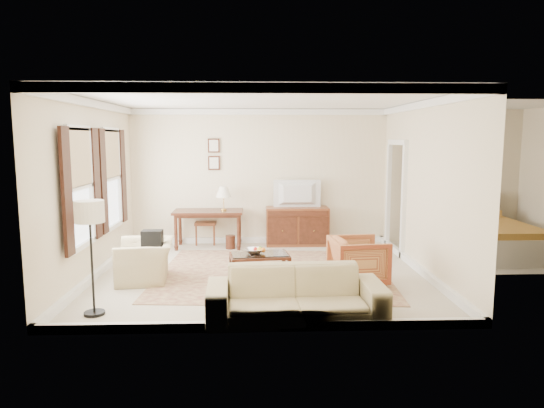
{
  "coord_description": "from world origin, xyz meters",
  "views": [
    {
      "loc": [
        -0.1,
        -7.98,
        2.28
      ],
      "look_at": [
        0.2,
        0.3,
        1.15
      ],
      "focal_mm": 32.0,
      "sensor_mm": 36.0,
      "label": 1
    }
  ],
  "objects": [
    {
      "name": "fruit_bowl",
      "position": [
        -0.11,
        -0.2,
        0.46
      ],
      "size": [
        0.42,
        0.42,
        0.1
      ],
      "primitive_type": "imported",
      "color": "silver",
      "rests_on": "coffee_table"
    },
    {
      "name": "club_armchair",
      "position": [
        -1.86,
        -0.31,
        0.43
      ],
      "size": [
        0.75,
        1.06,
        0.87
      ],
      "primitive_type": "imported",
      "rotation": [
        0.0,
        0.0,
        -1.46
      ],
      "color": "tan",
      "rests_on": "room_shell"
    },
    {
      "name": "desk_chair",
      "position": [
        -1.16,
        2.39,
        0.53
      ],
      "size": [
        0.46,
        0.46,
        1.05
      ],
      "primitive_type": null,
      "rotation": [
        0.0,
        0.0,
        0.02
      ],
      "color": "brown",
      "rests_on": "room_shell"
    },
    {
      "name": "annex_bedroom",
      "position": [
        4.49,
        1.15,
        0.34
      ],
      "size": [
        3.0,
        2.7,
        2.9
      ],
      "color": "beige",
      "rests_on": "ground"
    },
    {
      "name": "doorway",
      "position": [
        2.71,
        1.5,
        1.08
      ],
      "size": [
        0.1,
        1.12,
        2.25
      ],
      "primitive_type": null,
      "color": "white",
      "rests_on": "room_shell"
    },
    {
      "name": "room_shell",
      "position": [
        0.0,
        0.0,
        2.47
      ],
      "size": [
        5.51,
        5.01,
        2.91
      ],
      "color": "beige",
      "rests_on": "ground"
    },
    {
      "name": "sofa",
      "position": [
        0.41,
        -2.08,
        0.44
      ],
      "size": [
        2.25,
        0.73,
        0.87
      ],
      "primitive_type": "imported",
      "rotation": [
        0.0,
        0.0,
        0.04
      ],
      "color": "tan",
      "rests_on": "room_shell"
    },
    {
      "name": "book_a",
      "position": [
        -0.2,
        -0.24,
        0.16
      ],
      "size": [
        0.28,
        0.07,
        0.38
      ],
      "primitive_type": "imported",
      "rotation": [
        0.0,
        0.0,
        0.11
      ],
      "color": "brown",
      "rests_on": "coffee_table"
    },
    {
      "name": "book_b",
      "position": [
        0.07,
        -0.34,
        0.16
      ],
      "size": [
        0.25,
        0.18,
        0.38
      ],
      "primitive_type": "imported",
      "rotation": [
        0.0,
        0.0,
        -0.58
      ],
      "color": "brown",
      "rests_on": "coffee_table"
    },
    {
      "name": "rug",
      "position": [
        0.21,
        0.02,
        0.01
      ],
      "size": [
        4.0,
        3.49,
        0.01
      ],
      "primitive_type": "cube",
      "rotation": [
        0.0,
        0.0,
        -0.06
      ],
      "color": "maroon",
      "rests_on": "room_shell"
    },
    {
      "name": "window_rear",
      "position": [
        -2.7,
        0.9,
        1.55
      ],
      "size": [
        0.12,
        1.56,
        1.8
      ],
      "primitive_type": null,
      "color": "#CCB284",
      "rests_on": "room_shell"
    },
    {
      "name": "desk_lamp",
      "position": [
        -0.74,
        2.04,
        1.03
      ],
      "size": [
        0.32,
        0.32,
        0.5
      ],
      "primitive_type": null,
      "color": "silver",
      "rests_on": "writing_desk"
    },
    {
      "name": "coffee_table",
      "position": [
        -0.02,
        -0.23,
        0.31
      ],
      "size": [
        1.02,
        0.67,
        0.41
      ],
      "rotation": [
        0.0,
        0.0,
        0.12
      ],
      "color": "#512617",
      "rests_on": "room_shell"
    },
    {
      "name": "floor_lamp",
      "position": [
        -2.19,
        -1.85,
        1.25
      ],
      "size": [
        0.37,
        0.37,
        1.5
      ],
      "color": "black",
      "rests_on": "room_shell"
    },
    {
      "name": "striped_armchair",
      "position": [
        1.51,
        -0.67,
        0.41
      ],
      "size": [
        0.83,
        0.88,
        0.83
      ],
      "primitive_type": "imported",
      "rotation": [
        0.0,
        0.0,
        1.68
      ],
      "color": "brown",
      "rests_on": "room_shell"
    },
    {
      "name": "framed_prints",
      "position": [
        -0.97,
        2.47,
        1.94
      ],
      "size": [
        0.25,
        0.04,
        0.68
      ],
      "primitive_type": null,
      "color": "#512617",
      "rests_on": "room_shell"
    },
    {
      "name": "sideboard",
      "position": [
        0.81,
        2.22,
        0.41
      ],
      "size": [
        1.33,
        0.51,
        0.82
      ],
      "primitive_type": "cube",
      "color": "brown",
      "rests_on": "room_shell"
    },
    {
      "name": "backpack",
      "position": [
        -1.73,
        -0.34,
        0.68
      ],
      "size": [
        0.3,
        0.37,
        0.4
      ],
      "primitive_type": "cube",
      "rotation": [
        0.0,
        0.0,
        -1.28
      ],
      "color": "black",
      "rests_on": "club_armchair"
    },
    {
      "name": "window_front",
      "position": [
        -2.7,
        -0.7,
        1.55
      ],
      "size": [
        0.12,
        1.56,
        1.8
      ],
      "primitive_type": null,
      "color": "#CCB284",
      "rests_on": "room_shell"
    },
    {
      "name": "writing_desk",
      "position": [
        -1.07,
        2.04,
        0.67
      ],
      "size": [
        1.43,
        0.72,
        0.78
      ],
      "color": "#512617",
      "rests_on": "room_shell"
    },
    {
      "name": "tv",
      "position": [
        0.81,
        2.2,
        1.29
      ],
      "size": [
        0.96,
        0.55,
        0.13
      ],
      "primitive_type": "imported",
      "rotation": [
        0.0,
        0.0,
        3.14
      ],
      "color": "black",
      "rests_on": "sideboard"
    }
  ]
}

